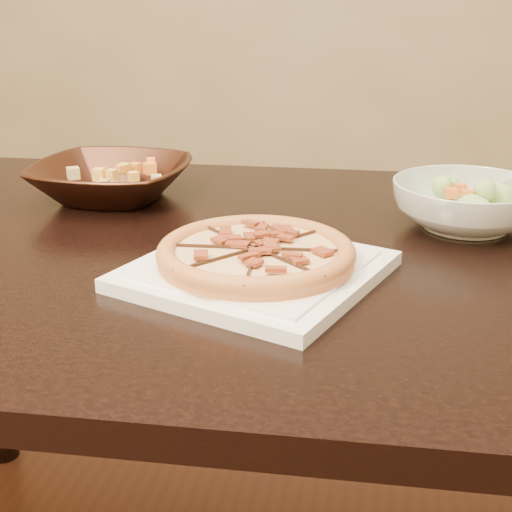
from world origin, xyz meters
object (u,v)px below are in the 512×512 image
object	(u,v)px
plate	(256,270)
pizza	(256,253)
bronze_bowl	(112,180)
dining_table	(216,300)
salad_bowl	(467,205)

from	to	relation	value
plate	pizza	bearing A→B (deg)	88.02
plate	bronze_bowl	distance (m)	0.45
dining_table	bronze_bowl	world-z (taller)	bronze_bowl
dining_table	bronze_bowl	xyz separation A→B (m)	(-0.23, 0.19, 0.13)
dining_table	plate	size ratio (longest dim) A/B	4.01
dining_table	pizza	xyz separation A→B (m)	(0.09, -0.13, 0.13)
dining_table	plate	world-z (taller)	plate
dining_table	pizza	distance (m)	0.20
plate	dining_table	bearing A→B (deg)	124.00
dining_table	bronze_bowl	distance (m)	0.32
plate	pizza	distance (m)	0.02
bronze_bowl	plate	bearing A→B (deg)	-44.78
pizza	bronze_bowl	distance (m)	0.44
dining_table	pizza	size ratio (longest dim) A/B	5.83
pizza	salad_bowl	distance (m)	0.39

